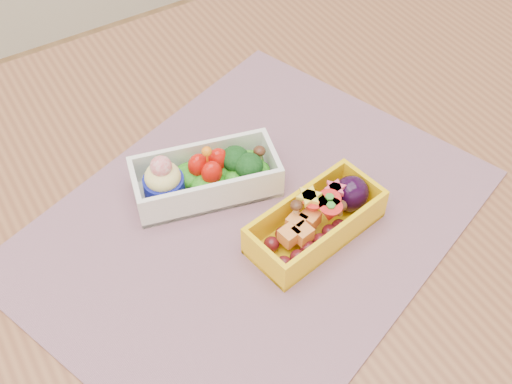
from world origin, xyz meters
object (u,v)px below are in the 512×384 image
bento_white (205,177)px  bento_yellow (318,220)px  table (226,273)px  placemat (253,221)px

bento_white → bento_yellow: bearing=-43.5°
table → bento_yellow: 0.16m
placemat → bento_yellow: (0.05, -0.05, 0.02)m
placemat → bento_yellow: bearing=-44.7°
bento_white → bento_yellow: (0.07, -0.11, -0.00)m
table → placemat: (0.03, -0.02, 0.10)m
bento_yellow → bento_white: bearing=112.3°
placemat → bento_yellow: size_ratio=3.03×
table → placemat: 0.11m
table → bento_yellow: bento_yellow is taller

